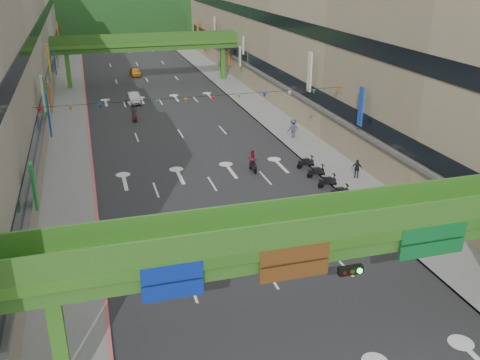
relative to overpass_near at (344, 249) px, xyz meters
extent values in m
cube|color=#28282B|center=(-0.93, 44.62, -5.20)|extent=(18.00, 140.00, 0.02)
cube|color=gray|center=(-11.93, 44.62, -5.13)|extent=(4.00, 140.00, 0.15)
cube|color=gray|center=(10.07, 44.62, -5.13)|extent=(4.00, 140.00, 0.15)
cube|color=#CC5959|center=(-10.03, 44.62, -5.12)|extent=(0.20, 140.00, 0.18)
cube|color=gray|center=(8.17, 44.62, -5.12)|extent=(0.20, 140.00, 0.18)
cube|color=black|center=(-13.88, 44.62, -1.01)|extent=(0.08, 90.25, 1.40)
cube|color=black|center=(-13.88, 44.62, 4.99)|extent=(0.08, 90.25, 1.40)
cube|color=gray|center=(18.07, 44.62, 4.29)|extent=(12.00, 95.00, 19.00)
cube|color=black|center=(12.02, 44.62, -1.01)|extent=(0.08, 90.25, 1.40)
cube|color=black|center=(12.02, 44.62, 4.99)|extent=(0.08, 90.25, 1.40)
cube|color=#4C9E2D|center=(-0.93, 0.62, 0.54)|extent=(28.00, 2.20, 0.50)
cube|color=#387223|center=(-0.93, 0.62, -0.06)|extent=(28.00, 1.76, 0.70)
cube|color=#4C9E2D|center=(-11.93, 0.62, -2.81)|extent=(0.60, 0.60, 4.80)
cube|color=#387223|center=(-0.93, -0.42, 1.34)|extent=(28.00, 0.12, 1.10)
cube|color=#387223|center=(-0.93, 1.66, 1.34)|extent=(28.00, 0.12, 1.10)
cube|color=navy|center=(-7.43, -0.46, -0.06)|extent=(2.40, 0.12, 1.50)
cube|color=#593314|center=(-2.43, -0.46, -0.06)|extent=(3.00, 0.12, 1.50)
cube|color=#0C5926|center=(4.07, -0.46, -0.06)|extent=(3.20, 0.12, 1.50)
cube|color=black|center=(0.07, -0.61, -0.71)|extent=(1.10, 0.28, 0.35)
cube|color=#4C9E2D|center=(-0.93, 59.62, 0.54)|extent=(28.00, 2.20, 0.50)
cube|color=#387223|center=(-0.93, 59.62, -0.06)|extent=(28.00, 1.76, 0.70)
cube|color=#4C9E2D|center=(-11.93, 59.62, -2.81)|extent=(0.60, 0.60, 4.80)
cube|color=#4C9E2D|center=(10.07, 59.62, -2.81)|extent=(0.60, 0.60, 4.80)
cube|color=#387223|center=(-0.93, 58.58, 1.34)|extent=(28.00, 0.12, 1.10)
cube|color=#387223|center=(-0.93, 60.66, 1.34)|extent=(28.00, 0.12, 1.10)
ellipsoid|color=#1C4419|center=(-15.93, 154.62, -5.21)|extent=(168.00, 140.00, 112.00)
ellipsoid|color=#1C4419|center=(24.07, 174.62, -5.21)|extent=(208.00, 176.00, 128.00)
cylinder|color=black|center=(-0.93, 24.62, 0.99)|extent=(26.00, 0.03, 0.03)
cone|color=red|center=(-13.43, 24.62, 0.74)|extent=(0.36, 0.36, 0.40)
cone|color=gold|center=(-11.16, 24.62, 0.74)|extent=(0.36, 0.36, 0.40)
cone|color=#193FB2|center=(-8.89, 24.62, 0.74)|extent=(0.36, 0.36, 0.40)
cone|color=silver|center=(-6.61, 24.62, 0.74)|extent=(0.36, 0.36, 0.40)
cone|color=#198C33|center=(-4.34, 24.62, 0.74)|extent=(0.36, 0.36, 0.40)
cone|color=orange|center=(-2.07, 24.62, 0.74)|extent=(0.36, 0.36, 0.40)
cone|color=red|center=(0.20, 24.62, 0.74)|extent=(0.36, 0.36, 0.40)
cone|color=gold|center=(2.48, 24.62, 0.74)|extent=(0.36, 0.36, 0.40)
cone|color=#193FB2|center=(4.75, 24.62, 0.74)|extent=(0.36, 0.36, 0.40)
cone|color=silver|center=(7.02, 24.62, 0.74)|extent=(0.36, 0.36, 0.40)
cone|color=#198C33|center=(9.29, 24.62, 0.74)|extent=(0.36, 0.36, 0.40)
cone|color=orange|center=(11.57, 24.62, 0.74)|extent=(0.36, 0.36, 0.40)
cube|color=black|center=(3.03, 22.32, -4.66)|extent=(0.44, 1.32, 0.35)
cube|color=black|center=(3.03, 22.32, -4.41)|extent=(0.34, 0.57, 0.18)
cube|color=black|center=(2.99, 22.87, -4.16)|extent=(0.55, 0.10, 0.06)
cylinder|color=black|center=(2.99, 22.87, -4.96)|extent=(0.14, 0.51, 0.50)
cylinder|color=black|center=(3.07, 21.77, -4.96)|extent=(0.14, 0.51, 0.50)
imported|color=maroon|center=(3.03, 22.32, -4.07)|extent=(0.80, 0.65, 1.57)
cube|color=gray|center=(-5.33, 7.98, -4.66)|extent=(0.38, 1.31, 0.35)
cube|color=gray|center=(-5.33, 7.98, -4.41)|extent=(0.31, 0.56, 0.18)
cube|color=gray|center=(-5.32, 8.53, -4.16)|extent=(0.55, 0.07, 0.06)
cylinder|color=black|center=(-5.32, 8.53, -4.96)|extent=(0.11, 0.50, 0.50)
cylinder|color=black|center=(-5.35, 7.43, -4.96)|extent=(0.11, 0.50, 0.50)
imported|color=#26323B|center=(-5.33, 7.98, -3.93)|extent=(1.09, 0.47, 1.85)
cube|color=maroon|center=(-4.98, 40.68, -4.66)|extent=(0.57, 1.34, 0.35)
cube|color=maroon|center=(-4.98, 40.68, -4.41)|extent=(0.39, 0.59, 0.18)
cube|color=maroon|center=(-5.07, 41.23, -4.16)|extent=(0.55, 0.15, 0.06)
cylinder|color=black|center=(-5.07, 41.23, -4.96)|extent=(0.18, 0.51, 0.50)
cylinder|color=black|center=(-4.88, 40.14, -4.96)|extent=(0.18, 0.51, 0.50)
imported|color=#3B3B42|center=(-4.98, 40.68, -4.05)|extent=(0.87, 0.64, 1.62)
cube|color=black|center=(7.61, 15.15, -4.66)|extent=(1.30, 0.35, 0.35)
cube|color=black|center=(7.61, 15.15, -4.41)|extent=(0.55, 0.30, 0.18)
cube|color=black|center=(8.16, 15.15, -4.16)|extent=(0.06, 0.55, 0.06)
cylinder|color=black|center=(8.16, 15.15, -4.96)|extent=(0.50, 0.10, 0.50)
cylinder|color=black|center=(7.06, 15.15, -4.96)|extent=(0.50, 0.10, 0.50)
cube|color=black|center=(7.61, 17.35, -4.66)|extent=(1.30, 0.35, 0.35)
cube|color=black|center=(7.61, 17.35, -4.41)|extent=(0.55, 0.30, 0.18)
cube|color=black|center=(8.16, 17.35, -4.16)|extent=(0.06, 0.55, 0.06)
cylinder|color=black|center=(8.16, 17.35, -4.96)|extent=(0.50, 0.10, 0.50)
cylinder|color=black|center=(7.06, 17.35, -4.96)|extent=(0.50, 0.10, 0.50)
cube|color=black|center=(7.61, 19.55, -4.66)|extent=(1.30, 0.35, 0.35)
cube|color=black|center=(7.61, 19.55, -4.41)|extent=(0.55, 0.30, 0.18)
cube|color=black|center=(8.16, 19.55, -4.16)|extent=(0.06, 0.55, 0.06)
cylinder|color=black|center=(8.16, 19.55, -4.96)|extent=(0.50, 0.10, 0.50)
cylinder|color=black|center=(7.06, 19.55, -4.96)|extent=(0.50, 0.10, 0.50)
cube|color=black|center=(7.61, 21.75, -4.66)|extent=(1.30, 0.35, 0.35)
cube|color=black|center=(7.61, 21.75, -4.41)|extent=(0.55, 0.30, 0.18)
cube|color=black|center=(8.16, 21.75, -4.16)|extent=(0.06, 0.55, 0.06)
cylinder|color=black|center=(8.16, 21.75, -4.96)|extent=(0.50, 0.10, 0.50)
cylinder|color=black|center=(7.06, 21.75, -4.96)|extent=(0.50, 0.10, 0.50)
imported|color=#B8B6C0|center=(-4.22, 49.02, -4.55)|extent=(1.68, 4.10, 1.32)
imported|color=#F4A22A|center=(-2.25, 66.22, -4.58)|extent=(1.68, 3.76, 1.26)
imported|color=black|center=(10.64, 18.35, -4.44)|extent=(0.94, 0.86, 1.54)
imported|color=#3A415D|center=(9.58, 29.76, -4.26)|extent=(0.92, 0.63, 1.89)
camera|label=1|loc=(-9.82, -17.90, 11.37)|focal=40.00mm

